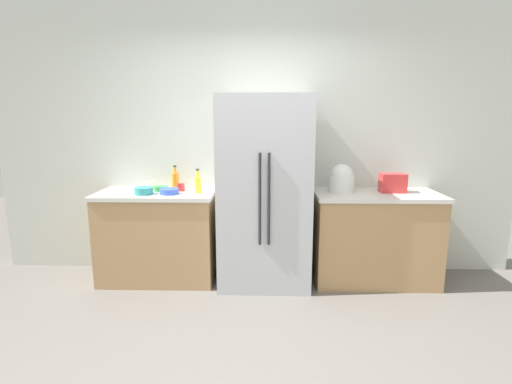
{
  "coord_description": "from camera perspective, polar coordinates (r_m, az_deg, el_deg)",
  "views": [
    {
      "loc": [
        0.11,
        -2.36,
        1.64
      ],
      "look_at": [
        0.04,
        0.42,
        1.1
      ],
      "focal_mm": 27.28,
      "sensor_mm": 36.0,
      "label": 1
    }
  ],
  "objects": [
    {
      "name": "counter_right",
      "position": [
        4.08,
        16.99,
        -6.36
      ],
      "size": [
        1.21,
        0.62,
        0.91
      ],
      "color": "tan",
      "rests_on": "ground_plane"
    },
    {
      "name": "toaster",
      "position": [
        4.04,
        19.4,
        1.28
      ],
      "size": [
        0.24,
        0.16,
        0.19
      ],
      "primitive_type": "cube",
      "color": "red",
      "rests_on": "counter_right"
    },
    {
      "name": "counter_left",
      "position": [
        4.08,
        -14.13,
        -6.22
      ],
      "size": [
        1.16,
        0.62,
        0.91
      ],
      "color": "tan",
      "rests_on": "ground_plane"
    },
    {
      "name": "bowl_b",
      "position": [
        3.83,
        -12.63,
        0.1
      ],
      "size": [
        0.18,
        0.18,
        0.05
      ],
      "primitive_type": "cylinder",
      "color": "blue",
      "rests_on": "counter_left"
    },
    {
      "name": "refrigerator",
      "position": [
        3.77,
        1.25,
        -0.01
      ],
      "size": [
        0.88,
        0.7,
        1.84
      ],
      "color": "#B7BABF",
      "rests_on": "ground_plane"
    },
    {
      "name": "cup_a",
      "position": [
        4.13,
        -15.34,
        0.93
      ],
      "size": [
        0.08,
        0.08,
        0.08
      ],
      "primitive_type": "cylinder",
      "color": "white",
      "rests_on": "counter_left"
    },
    {
      "name": "bowl_a",
      "position": [
        3.88,
        -16.15,
        0.17
      ],
      "size": [
        0.18,
        0.18,
        0.07
      ],
      "primitive_type": "cylinder",
      "color": "teal",
      "rests_on": "counter_left"
    },
    {
      "name": "cup_b",
      "position": [
        3.96,
        -10.98,
        0.71
      ],
      "size": [
        0.08,
        0.08,
        0.08
      ],
      "primitive_type": "cylinder",
      "color": "red",
      "rests_on": "counter_left"
    },
    {
      "name": "rice_cooker",
      "position": [
        3.91,
        12.41,
        1.82
      ],
      "size": [
        0.25,
        0.25,
        0.28
      ],
      "color": "white",
      "rests_on": "counter_right"
    },
    {
      "name": "bottle_a",
      "position": [
        4.08,
        -11.75,
        1.73
      ],
      "size": [
        0.07,
        0.07,
        0.24
      ],
      "color": "orange",
      "rests_on": "counter_left"
    },
    {
      "name": "bottle_b",
      "position": [
        3.81,
        -8.52,
        1.19
      ],
      "size": [
        0.06,
        0.06,
        0.24
      ],
      "color": "yellow",
      "rests_on": "counter_left"
    },
    {
      "name": "ground_plane",
      "position": [
        2.87,
        -1.09,
        -23.81
      ],
      "size": [
        10.91,
        10.91,
        0.0
      ],
      "primitive_type": "plane",
      "color": "slate"
    },
    {
      "name": "bowl_c",
      "position": [
        4.01,
        -13.77,
        0.5
      ],
      "size": [
        0.14,
        0.14,
        0.05
      ],
      "primitive_type": "cylinder",
      "color": "green",
      "rests_on": "counter_left"
    },
    {
      "name": "kitchen_back_panel",
      "position": [
        4.12,
        -0.09,
        7.85
      ],
      "size": [
        5.46,
        0.1,
        2.83
      ],
      "primitive_type": "cube",
      "color": "silver",
      "rests_on": "ground_plane"
    }
  ]
}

